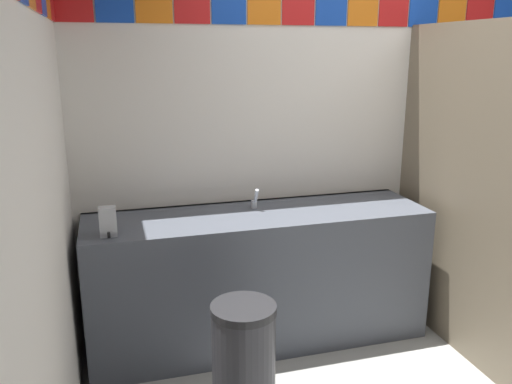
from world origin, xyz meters
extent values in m
cube|color=silver|center=(0.00, 1.47, 1.27)|extent=(3.98, 0.08, 2.53)
cube|color=red|center=(-1.88, 1.43, 2.07)|extent=(0.21, 0.01, 0.21)
cube|color=#1947B7|center=(-1.66, 1.43, 2.07)|extent=(0.21, 0.01, 0.21)
cube|color=orange|center=(-1.44, 1.43, 2.07)|extent=(0.21, 0.01, 0.21)
cube|color=red|center=(-1.22, 1.43, 2.07)|extent=(0.21, 0.01, 0.21)
cube|color=#1947B7|center=(-0.99, 1.43, 2.07)|extent=(0.21, 0.01, 0.21)
cube|color=orange|center=(-0.77, 1.43, 2.07)|extent=(0.21, 0.01, 0.21)
cube|color=red|center=(-0.55, 1.43, 2.07)|extent=(0.21, 0.01, 0.21)
cube|color=#1947B7|center=(-0.33, 1.43, 2.07)|extent=(0.21, 0.01, 0.21)
cube|color=orange|center=(-0.11, 1.43, 2.07)|extent=(0.21, 0.01, 0.21)
cube|color=red|center=(0.11, 1.43, 2.07)|extent=(0.21, 0.01, 0.21)
cube|color=#1947B7|center=(0.33, 1.43, 2.07)|extent=(0.21, 0.01, 0.21)
cube|color=orange|center=(0.55, 1.43, 2.07)|extent=(0.21, 0.01, 0.21)
cube|color=red|center=(0.77, 1.43, 2.07)|extent=(0.21, 0.01, 0.21)
cube|color=#1947B7|center=(0.99, 1.43, 2.07)|extent=(0.21, 0.01, 0.21)
cube|color=silver|center=(-2.03, 0.00, 1.27)|extent=(0.08, 2.87, 2.53)
cube|color=red|center=(-1.98, 1.32, 2.07)|extent=(0.01, 0.21, 0.21)
cube|color=#4C515B|center=(-0.89, 1.14, 0.43)|extent=(2.10, 0.58, 0.85)
cube|color=#4C515B|center=(-0.89, 1.42, 0.81)|extent=(2.10, 0.03, 0.08)
cylinder|color=#F4EECB|center=(-0.89, 1.11, 0.80)|extent=(0.34, 0.34, 0.10)
cylinder|color=silver|center=(-0.89, 1.25, 0.88)|extent=(0.04, 0.04, 0.05)
cylinder|color=silver|center=(-0.89, 1.20, 0.95)|extent=(0.02, 0.06, 0.09)
cube|color=#B7BABF|center=(-1.78, 0.97, 0.93)|extent=(0.09, 0.07, 0.16)
cylinder|color=black|center=(-1.78, 0.92, 0.87)|extent=(0.02, 0.02, 0.03)
cube|color=#726651|center=(0.27, 0.66, 0.99)|extent=(0.04, 1.55, 1.98)
cylinder|color=white|center=(0.77, 0.94, 0.20)|extent=(0.38, 0.38, 0.40)
torus|color=white|center=(0.77, 0.94, 0.42)|extent=(0.39, 0.39, 0.05)
cube|color=white|center=(0.77, 1.15, 0.57)|extent=(0.34, 0.17, 0.34)
cylinder|color=#333338|center=(-1.18, 0.39, 0.30)|extent=(0.31, 0.31, 0.61)
cylinder|color=#262628|center=(-1.18, 0.39, 0.63)|extent=(0.32, 0.32, 0.04)
camera|label=1|loc=(-1.74, -1.79, 1.81)|focal=36.67mm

